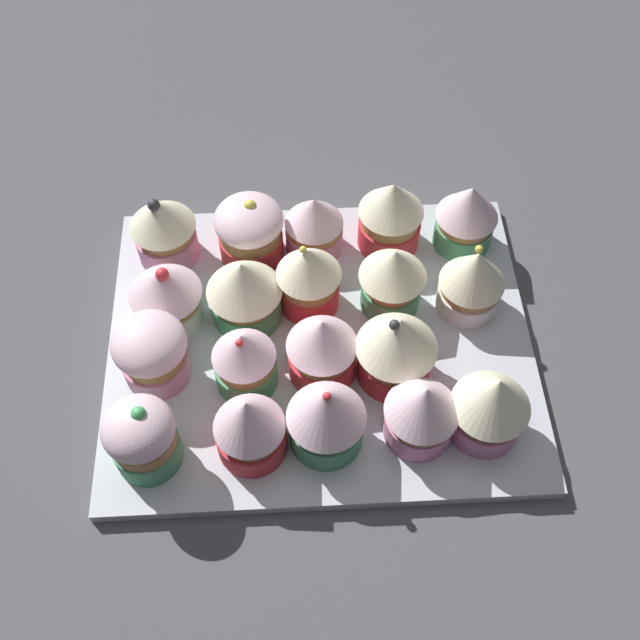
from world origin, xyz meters
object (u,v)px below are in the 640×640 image
(cupcake_13, at_px, (152,352))
(cupcake_11, at_px, (323,347))
(cupcake_3, at_px, (250,230))
(cupcake_5, at_px, (472,279))
(cupcake_15, at_px, (422,411))
(cupcake_4, at_px, (163,228))
(cupcake_7, at_px, (309,277))
(cupcake_14, at_px, (491,404))
(cupcake_6, at_px, (392,277))
(cupcake_2, at_px, (319,224))
(cupcake_10, at_px, (397,347))
(baking_tray, at_px, (320,342))
(cupcake_0, at_px, (467,215))
(cupcake_16, at_px, (330,415))
(cupcake_18, at_px, (142,437))
(cupcake_9, at_px, (165,294))
(cupcake_8, at_px, (244,290))
(cupcake_12, at_px, (244,359))
(cupcake_1, at_px, (391,214))
(cupcake_17, at_px, (249,425))

(cupcake_13, bearing_deg, cupcake_11, 177.98)
(cupcake_3, distance_m, cupcake_5, 0.20)
(cupcake_15, bearing_deg, cupcake_13, -17.38)
(cupcake_4, xyz_separation_m, cupcake_7, (-0.13, 0.06, 0.00))
(cupcake_14, relative_size, cupcake_15, 1.07)
(cupcake_6, relative_size, cupcake_11, 0.99)
(cupcake_7, bearing_deg, cupcake_6, 176.59)
(cupcake_14, bearing_deg, cupcake_11, -25.53)
(cupcake_2, distance_m, cupcake_10, 0.15)
(baking_tray, relative_size, cupcake_13, 5.66)
(baking_tray, xyz_separation_m, cupcake_15, (-0.07, 0.09, 0.04))
(cupcake_14, bearing_deg, cupcake_0, -93.82)
(cupcake_13, bearing_deg, cupcake_5, -168.25)
(cupcake_7, bearing_deg, cupcake_0, -156.61)
(cupcake_16, height_order, cupcake_18, cupcake_16)
(baking_tray, bearing_deg, cupcake_7, -79.01)
(cupcake_3, relative_size, cupcake_4, 0.92)
(cupcake_3, bearing_deg, cupcake_15, 124.70)
(cupcake_11, xyz_separation_m, cupcake_14, (-0.13, 0.06, 0.00))
(cupcake_5, bearing_deg, cupcake_15, 64.15)
(cupcake_9, xyz_separation_m, cupcake_16, (-0.13, 0.13, 0.01))
(cupcake_11, bearing_deg, cupcake_13, -2.02)
(cupcake_2, bearing_deg, cupcake_8, 47.97)
(cupcake_6, height_order, cupcake_11, same)
(cupcake_8, bearing_deg, cupcake_16, 118.19)
(cupcake_6, bearing_deg, cupcake_11, 46.15)
(cupcake_7, distance_m, cupcake_12, 0.10)
(cupcake_0, relative_size, cupcake_3, 1.07)
(cupcake_6, bearing_deg, cupcake_1, -94.82)
(cupcake_12, bearing_deg, cupcake_9, -45.58)
(cupcake_2, distance_m, cupcake_7, 0.07)
(cupcake_12, relative_size, cupcake_17, 0.97)
(baking_tray, xyz_separation_m, cupcake_2, (-0.00, -0.10, 0.04))
(cupcake_1, xyz_separation_m, cupcake_2, (0.07, 0.00, -0.01))
(cupcake_9, xyz_separation_m, cupcake_14, (-0.26, 0.12, 0.01))
(cupcake_6, height_order, cupcake_13, cupcake_6)
(baking_tray, height_order, cupcake_16, cupcake_16)
(cupcake_9, distance_m, cupcake_18, 0.14)
(cupcake_2, bearing_deg, cupcake_11, 88.35)
(cupcake_1, relative_size, cupcake_5, 1.03)
(cupcake_1, height_order, cupcake_15, cupcake_1)
(cupcake_15, xyz_separation_m, cupcake_16, (0.07, 0.00, 0.00))
(cupcake_5, distance_m, cupcake_6, 0.07)
(cupcake_1, relative_size, cupcake_13, 1.19)
(cupcake_5, distance_m, cupcake_16, 0.18)
(cupcake_3, height_order, cupcake_6, cupcake_6)
(cupcake_9, height_order, cupcake_10, cupcake_10)
(cupcake_5, xyz_separation_m, cupcake_17, (0.19, 0.13, 0.00))
(cupcake_3, bearing_deg, cupcake_2, -175.04)
(cupcake_3, height_order, cupcake_15, cupcake_15)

